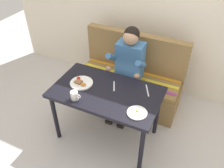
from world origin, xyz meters
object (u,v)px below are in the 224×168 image
coffee_mug (74,95)px  knife (147,90)px  plate_eggs (137,113)px  plate_breakfast (81,83)px  person (128,64)px  table (106,97)px  couch (130,81)px  fork (114,86)px

coffee_mug → knife: coffee_mug is taller
plate_eggs → coffee_mug: bearing=-173.5°
plate_eggs → coffee_mug: (-0.67, -0.08, 0.04)m
plate_breakfast → knife: plate_breakfast is taller
knife → person: bearing=108.4°
table → person: 0.60m
table → couch: 0.83m
plate_eggs → knife: size_ratio=1.01×
person → fork: 0.48m
coffee_mug → fork: bearing=51.9°
couch → plate_breakfast: (-0.32, -0.76, 0.41)m
plate_breakfast → plate_eggs: (0.74, -0.18, -0.00)m
plate_eggs → knife: plate_eggs is taller
table → person: person is taller
person → fork: size_ratio=7.13×
knife → fork: bearing=167.3°
table → plate_breakfast: size_ratio=4.57×
table → knife: size_ratio=6.00×
table → knife: 0.46m
table → fork: fork is taller
plate_breakfast → person: bearing=60.0°
table → fork: bearing=67.9°
couch → person: person is taller
table → couch: bearing=90.0°
couch → person: (0.02, -0.17, 0.41)m
table → person: bearing=88.0°
couch → knife: 0.81m
plate_breakfast → coffee_mug: bearing=-73.7°
plate_eggs → fork: bearing=142.7°
person → plate_eggs: (0.40, -0.77, -0.00)m
plate_breakfast → coffee_mug: (0.08, -0.26, 0.04)m
couch → knife: bearing=-54.3°
plate_breakfast → plate_eggs: plate_breakfast is taller
fork → knife: 0.37m
table → coffee_mug: bearing=-133.4°
fork → couch: bearing=69.9°
plate_breakfast → knife: bearing=14.9°
person → knife: person is taller
person → plate_breakfast: 0.68m
table → plate_eggs: plate_eggs is taller
table → plate_breakfast: 0.33m
person → knife: 0.55m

